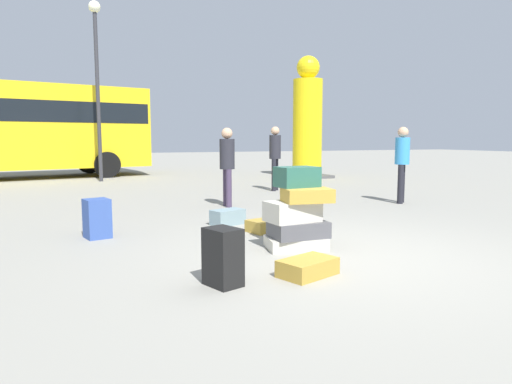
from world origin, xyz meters
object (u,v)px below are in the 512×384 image
suitcase_tan_upright_blue (267,225)px  suitcase_slate_behind_tower (228,217)px  person_tourist_with_camera (402,158)px  lamp_post (97,64)px  suitcase_tower (297,213)px  person_passerby_in_red (227,160)px  suitcase_navy_white_trunk (97,218)px  person_bearded_onlooker (275,153)px  suitcase_tan_left_side (308,267)px  parked_bus (3,124)px  yellow_dummy_statue (307,124)px  suitcase_black_foreground_near (223,257)px

suitcase_tan_upright_blue → suitcase_slate_behind_tower: 0.82m
person_tourist_with_camera → lamp_post: size_ratio=0.29×
suitcase_tower → person_passerby_in_red: size_ratio=0.64×
suitcase_navy_white_trunk → person_tourist_with_camera: bearing=-3.5°
person_tourist_with_camera → person_passerby_in_red: bearing=-57.2°
suitcase_slate_behind_tower → person_bearded_onlooker: person_bearded_onlooker is taller
lamp_post → suitcase_navy_white_trunk: bearing=-94.0°
suitcase_tan_left_side → person_passerby_in_red: 4.90m
suitcase_tower → suitcase_slate_behind_tower: bearing=98.9°
suitcase_slate_behind_tower → parked_bus: bearing=92.5°
suitcase_tan_upright_blue → suitcase_navy_white_trunk: suitcase_navy_white_trunk is taller
lamp_post → person_bearded_onlooker: bearing=-48.0°
suitcase_tan_upright_blue → lamp_post: size_ratio=0.10×
person_bearded_onlooker → suitcase_slate_behind_tower: bearing=5.9°
suitcase_navy_white_trunk → suitcase_tower: bearing=-49.4°
person_tourist_with_camera → lamp_post: 9.83m
suitcase_slate_behind_tower → yellow_dummy_statue: 9.34m
person_passerby_in_red → lamp_post: lamp_post is taller
suitcase_slate_behind_tower → suitcase_black_foreground_near: bearing=-129.0°
suitcase_tan_upright_blue → suitcase_slate_behind_tower: size_ratio=1.05×
suitcase_tower → suitcase_black_foreground_near: (-1.31, -1.04, -0.17)m
yellow_dummy_statue → parked_bus: yellow_dummy_statue is taller
person_passerby_in_red → yellow_dummy_statue: 7.39m
person_bearded_onlooker → lamp_post: (-4.05, 4.50, 2.68)m
suitcase_navy_white_trunk → parked_bus: parked_bus is taller
suitcase_tan_upright_blue → person_tourist_with_camera: (3.83, 1.67, 0.87)m
yellow_dummy_statue → suitcase_navy_white_trunk: bearing=-134.1°
suitcase_slate_behind_tower → yellow_dummy_statue: (5.44, 7.39, 1.74)m
yellow_dummy_statue → parked_bus: (-9.71, 3.19, -0.02)m
suitcase_black_foreground_near → lamp_post: bearing=72.2°
yellow_dummy_statue → suitcase_tan_left_side: bearing=-118.5°
suitcase_tan_upright_blue → yellow_dummy_statue: 9.75m
suitcase_slate_behind_tower → lamp_post: 9.39m
suitcase_tower → suitcase_slate_behind_tower: size_ratio=1.96×
suitcase_tan_left_side → person_tourist_with_camera: size_ratio=0.36×
suitcase_tower → person_bearded_onlooker: bearing=67.9°
suitcase_navy_white_trunk → person_bearded_onlooker: size_ratio=0.32×
lamp_post → parked_bus: bearing=145.5°
suitcase_tower → lamp_post: size_ratio=0.18×
suitcase_black_foreground_near → suitcase_tan_upright_blue: bearing=37.8°
parked_bus → lamp_post: 3.98m
suitcase_navy_white_trunk → lamp_post: (0.62, 8.84, 3.41)m
suitcase_tan_left_side → lamp_post: bearing=75.5°
suitcase_tower → person_bearded_onlooker: size_ratio=0.61×
suitcase_black_foreground_near → person_passerby_in_red: (1.65, 4.74, 0.66)m
suitcase_slate_behind_tower → person_passerby_in_red: 2.12m
parked_bus → suitcase_tower: bearing=-81.3°
suitcase_black_foreground_near → person_tourist_with_camera: person_tourist_with_camera is taller
suitcase_tan_left_side → yellow_dummy_statue: (5.59, 10.30, 1.77)m
person_tourist_with_camera → yellow_dummy_statue: 6.63m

